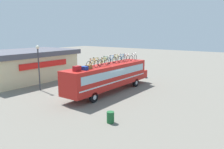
# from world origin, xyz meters

# --- Properties ---
(ground_plane) EXTENTS (120.00, 120.00, 0.00)m
(ground_plane) POSITION_xyz_m (0.00, 0.00, 0.00)
(ground_plane) COLOR slate
(bus) EXTENTS (12.59, 2.39, 2.96)m
(bus) POSITION_xyz_m (0.19, -0.00, 1.78)
(bus) COLOR red
(bus) RESTS_ON ground
(luggage_bag_1) EXTENTS (0.65, 0.44, 0.45)m
(luggage_bag_1) POSITION_xyz_m (-4.74, -0.20, 3.19)
(luggage_bag_1) COLOR maroon
(luggage_bag_1) RESTS_ON bus
(luggage_bag_2) EXTENTS (0.45, 0.52, 0.34)m
(luggage_bag_2) POSITION_xyz_m (-3.94, -0.35, 3.13)
(luggage_bag_2) COLOR #193899
(luggage_bag_2) RESTS_ON bus
(luggage_bag_3) EXTENTS (0.48, 0.50, 0.35)m
(luggage_bag_3) POSITION_xyz_m (-3.22, -0.18, 3.14)
(luggage_bag_3) COLOR olive
(luggage_bag_3) RESTS_ON bus
(rooftop_bicycle_1) EXTENTS (1.77, 0.44, 0.94)m
(rooftop_bicycle_1) POSITION_xyz_m (-2.70, -0.19, 3.35)
(rooftop_bicycle_1) COLOR black
(rooftop_bicycle_1) RESTS_ON bus
(rooftop_bicycle_2) EXTENTS (1.79, 0.44, 0.93)m
(rooftop_bicycle_2) POSITION_xyz_m (-1.79, 0.19, 3.35)
(rooftop_bicycle_2) COLOR black
(rooftop_bicycle_2) RESTS_ON bus
(rooftop_bicycle_3) EXTENTS (1.71, 0.44, 0.87)m
(rooftop_bicycle_3) POSITION_xyz_m (-0.91, -0.09, 3.33)
(rooftop_bicycle_3) COLOR black
(rooftop_bicycle_3) RESTS_ON bus
(rooftop_bicycle_4) EXTENTS (1.68, 0.44, 0.90)m
(rooftop_bicycle_4) POSITION_xyz_m (0.00, 0.37, 3.34)
(rooftop_bicycle_4) COLOR black
(rooftop_bicycle_4) RESTS_ON bus
(rooftop_bicycle_5) EXTENTS (1.75, 0.44, 0.93)m
(rooftop_bicycle_5) POSITION_xyz_m (0.89, 0.23, 3.35)
(rooftop_bicycle_5) COLOR black
(rooftop_bicycle_5) RESTS_ON bus
(rooftop_bicycle_6) EXTENTS (1.67, 0.44, 0.94)m
(rooftop_bicycle_6) POSITION_xyz_m (1.85, 0.32, 3.35)
(rooftop_bicycle_6) COLOR black
(rooftop_bicycle_6) RESTS_ON bus
(rooftop_bicycle_7) EXTENTS (1.73, 0.44, 0.95)m
(rooftop_bicycle_7) POSITION_xyz_m (2.66, 0.06, 3.36)
(rooftop_bicycle_7) COLOR black
(rooftop_bicycle_7) RESTS_ON bus
(rooftop_bicycle_8) EXTENTS (1.67, 0.44, 0.89)m
(rooftop_bicycle_8) POSITION_xyz_m (3.57, 0.20, 3.33)
(rooftop_bicycle_8) COLOR black
(rooftop_bicycle_8) RESTS_ON bus
(rooftop_bicycle_9) EXTENTS (1.64, 0.44, 0.89)m
(rooftop_bicycle_9) POSITION_xyz_m (4.46, -0.32, 3.33)
(rooftop_bicycle_9) COLOR black
(rooftop_bicycle_9) RESTS_ON bus
(roadside_building) EXTENTS (12.30, 8.33, 3.90)m
(roadside_building) POSITION_xyz_m (-1.21, 12.93, 1.99)
(roadside_building) COLOR beige
(roadside_building) RESTS_ON ground
(trash_bin) EXTENTS (0.52, 0.52, 0.80)m
(trash_bin) POSITION_xyz_m (-6.34, -5.00, 0.40)
(trash_bin) COLOR #1E592D
(trash_bin) RESTS_ON ground
(street_lamp) EXTENTS (0.38, 0.38, 4.90)m
(street_lamp) POSITION_xyz_m (-3.78, 6.56, 3.20)
(street_lamp) COLOR #38383D
(street_lamp) RESTS_ON ground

